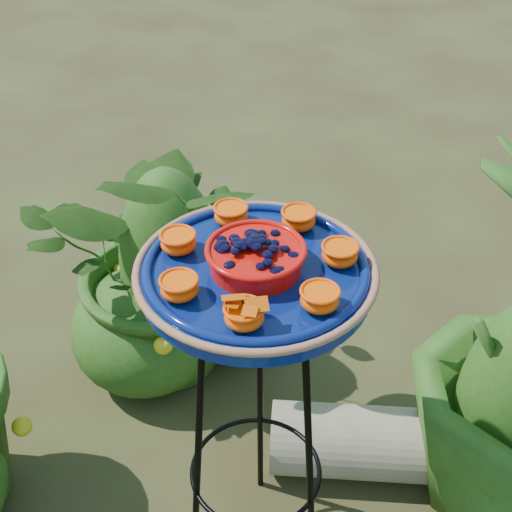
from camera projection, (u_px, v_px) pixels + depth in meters
The scene contains 4 objects.
tripod_stand at pixel (256, 406), 1.42m from camera, with size 0.37×0.37×0.79m.
feeder_dish at pixel (256, 269), 1.21m from camera, with size 0.51×0.51×0.09m.
driftwood_log at pixel (382, 443), 1.82m from camera, with size 0.19×0.19×0.57m, color gray.
shrub_back_left at pixel (170, 255), 1.98m from camera, with size 0.69×0.60×0.77m, color #224913.
Camera 1 is at (0.42, -0.84, 1.57)m, focal length 50.00 mm.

